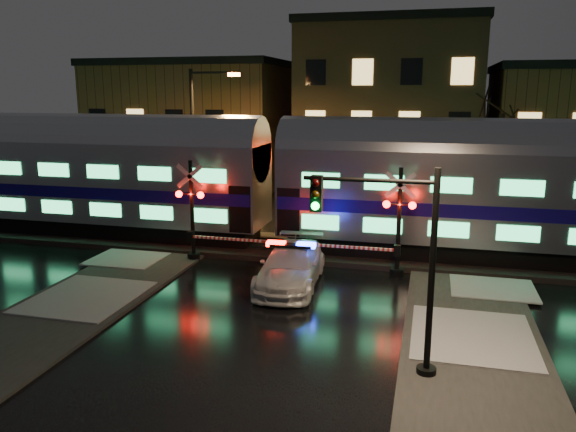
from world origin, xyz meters
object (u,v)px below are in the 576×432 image
object	(u,v)px
traffic_light	(397,268)
crossing_signal_left	(199,221)
crossing_signal_right	(389,232)
police_car	(291,266)
streetlight	(198,137)

from	to	relation	value
traffic_light	crossing_signal_left	bearing A→B (deg)	140.88
crossing_signal_right	crossing_signal_left	bearing A→B (deg)	180.00
crossing_signal_left	traffic_light	size ratio (longest dim) A/B	1.14
police_car	streetlight	size ratio (longest dim) A/B	0.64
crossing_signal_right	traffic_light	bearing A→B (deg)	-84.62
crossing_signal_right	streetlight	xyz separation A→B (m)	(-10.83, 6.69, 3.02)
police_car	crossing_signal_left	distance (m)	5.04
streetlight	traffic_light	bearing A→B (deg)	-51.69
crossing_signal_left	traffic_light	xyz separation A→B (m)	(8.76, -7.97, 1.08)
traffic_light	police_car	bearing A→B (deg)	128.34
crossing_signal_right	streetlight	world-z (taller)	streetlight
crossing_signal_right	streetlight	size ratio (longest dim) A/B	0.74
police_car	traffic_light	size ratio (longest dim) A/B	0.99
police_car	traffic_light	bearing A→B (deg)	-58.41
streetlight	crossing_signal_left	bearing A→B (deg)	-67.20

